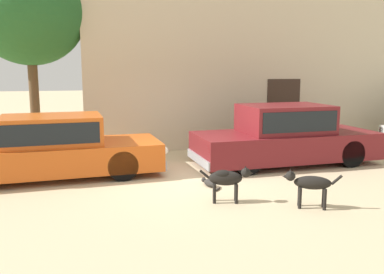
# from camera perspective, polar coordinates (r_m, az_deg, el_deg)

# --- Properties ---
(ground_plane) EXTENTS (80.00, 80.00, 0.00)m
(ground_plane) POSITION_cam_1_polar(r_m,az_deg,el_deg) (9.09, 0.13, -5.81)
(ground_plane) COLOR #CCB78E
(parked_sedan_nearest) EXTENTS (4.91, 2.05, 1.39)m
(parked_sedan_nearest) POSITION_cam_1_polar(r_m,az_deg,el_deg) (9.59, -18.78, -1.32)
(parked_sedan_nearest) COLOR #D15619
(parked_sedan_nearest) RESTS_ON ground_plane
(parked_sedan_second) EXTENTS (4.85, 1.99, 1.51)m
(parked_sedan_second) POSITION_cam_1_polar(r_m,az_deg,el_deg) (10.61, 12.92, 0.26)
(parked_sedan_second) COLOR maroon
(parked_sedan_second) RESTS_ON ground_plane
(apartment_block) EXTENTS (17.33, 5.73, 8.00)m
(apartment_block) POSITION_cam_1_polar(r_m,az_deg,el_deg) (16.87, 16.81, 14.52)
(apartment_block) COLOR beige
(apartment_block) RESTS_ON ground_plane
(stray_dog_spotted) EXTENTS (0.96, 0.37, 0.68)m
(stray_dog_spotted) POSITION_cam_1_polar(r_m,az_deg,el_deg) (7.42, 4.97, -5.75)
(stray_dog_spotted) COLOR black
(stray_dog_spotted) RESTS_ON ground_plane
(stray_dog_tan) EXTENTS (0.95, 0.48, 0.67)m
(stray_dog_tan) POSITION_cam_1_polar(r_m,az_deg,el_deg) (7.39, 16.11, -6.27)
(stray_dog_tan) COLOR black
(stray_dog_tan) RESTS_ON ground_plane
(stray_cat) EXTENTS (0.31, 0.63, 0.16)m
(stray_cat) POSITION_cam_1_polar(r_m,az_deg,el_deg) (8.46, 2.47, -6.46)
(stray_cat) COLOR #2D2B28
(stray_cat) RESTS_ON ground_plane
(acacia_tree_left) EXTENTS (3.03, 2.72, 5.37)m
(acacia_tree_left) POSITION_cam_1_polar(r_m,az_deg,el_deg) (12.39, -21.88, 15.85)
(acacia_tree_left) COLOR brown
(acacia_tree_left) RESTS_ON ground_plane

